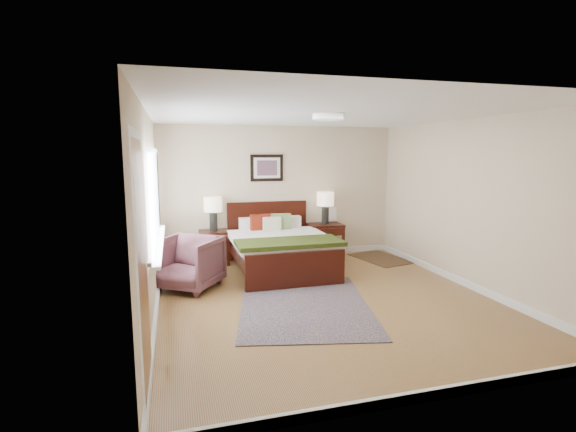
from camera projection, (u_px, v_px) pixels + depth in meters
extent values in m
plane|color=olive|center=(325.00, 299.00, 5.76)|extent=(5.00, 5.00, 0.00)
cube|color=#C4B08E|center=(280.00, 192.00, 7.95)|extent=(4.50, 0.04, 2.50)
cube|color=#C4B08E|center=(442.00, 251.00, 3.19)|extent=(4.50, 0.04, 2.50)
cube|color=#C4B08E|center=(150.00, 216.00, 4.98)|extent=(0.04, 5.00, 2.50)
cube|color=#C4B08E|center=(469.00, 204.00, 6.16)|extent=(0.04, 5.00, 2.50)
cube|color=white|center=(328.00, 113.00, 5.38)|extent=(4.50, 5.00, 0.02)
cube|color=silver|center=(154.00, 197.00, 5.63)|extent=(0.02, 2.72, 1.32)
cube|color=silver|center=(155.00, 197.00, 5.63)|extent=(0.01, 2.60, 1.20)
cube|color=silver|center=(160.00, 243.00, 5.73)|extent=(0.10, 2.72, 0.04)
cube|color=silver|center=(142.00, 267.00, 3.34)|extent=(0.01, 1.00, 2.18)
cube|color=brown|center=(143.00, 271.00, 3.35)|extent=(0.01, 0.90, 2.10)
cylinder|color=#999999|center=(149.00, 265.00, 3.72)|extent=(0.04, 0.04, 0.04)
cylinder|color=white|center=(328.00, 117.00, 5.39)|extent=(0.40, 0.40, 0.07)
cylinder|color=beige|center=(328.00, 114.00, 5.38)|extent=(0.44, 0.44, 0.01)
cube|color=#340F07|center=(267.00, 229.00, 7.95)|extent=(1.53, 0.06, 1.07)
cube|color=#340F07|center=(296.00, 270.00, 6.15)|extent=(1.53, 0.06, 0.53)
cube|color=#340F07|center=(237.00, 256.00, 6.88)|extent=(0.06, 1.90, 0.17)
cube|color=#340F07|center=(320.00, 251.00, 7.26)|extent=(0.06, 1.90, 0.17)
cube|color=silver|center=(280.00, 246.00, 7.05)|extent=(1.43, 1.88, 0.21)
cube|color=silver|center=(281.00, 239.00, 6.93)|extent=(1.61, 1.65, 0.10)
cube|color=#333710|center=(289.00, 243.00, 6.45)|extent=(1.65, 0.70, 0.07)
cube|color=silver|center=(252.00, 224.00, 7.61)|extent=(0.48, 0.18, 0.25)
cube|color=silver|center=(288.00, 223.00, 7.78)|extent=(0.48, 0.18, 0.25)
cube|color=#60170B|center=(260.00, 223.00, 7.52)|extent=(0.37, 0.17, 0.31)
cube|color=#69814A|center=(281.00, 222.00, 7.62)|extent=(0.37, 0.16, 0.31)
cube|color=beige|center=(272.00, 224.00, 7.50)|extent=(0.33, 0.13, 0.27)
cube|color=black|center=(267.00, 168.00, 7.79)|extent=(0.62, 0.03, 0.50)
cube|color=silver|center=(267.00, 168.00, 7.77)|extent=(0.50, 0.01, 0.38)
cube|color=#A52D23|center=(267.00, 168.00, 7.76)|extent=(0.38, 0.01, 0.28)
cube|color=#340F07|center=(214.00, 232.00, 7.49)|extent=(0.51, 0.46, 0.05)
cube|color=#340F07|center=(202.00, 252.00, 7.29)|extent=(0.05, 0.05, 0.56)
cube|color=#340F07|center=(228.00, 250.00, 7.40)|extent=(0.05, 0.05, 0.56)
cube|color=#340F07|center=(201.00, 247.00, 7.67)|extent=(0.05, 0.05, 0.56)
cube|color=#340F07|center=(225.00, 246.00, 7.79)|extent=(0.05, 0.05, 0.56)
cube|color=#340F07|center=(215.00, 240.00, 7.30)|extent=(0.45, 0.03, 0.14)
cube|color=#340F07|center=(325.00, 225.00, 8.05)|extent=(0.65, 0.49, 0.05)
cube|color=#340F07|center=(314.00, 244.00, 7.81)|extent=(0.05, 0.05, 0.60)
cube|color=#340F07|center=(343.00, 243.00, 7.97)|extent=(0.05, 0.05, 0.60)
cube|color=#340F07|center=(307.00, 240.00, 8.22)|extent=(0.05, 0.05, 0.60)
cube|color=#340F07|center=(335.00, 238.00, 8.37)|extent=(0.05, 0.05, 0.60)
cube|color=#340F07|center=(329.00, 232.00, 7.84)|extent=(0.59, 0.03, 0.14)
cube|color=#340F07|center=(325.00, 249.00, 8.12)|extent=(0.59, 0.43, 0.03)
cube|color=black|center=(325.00, 248.00, 8.11)|extent=(0.24, 0.30, 0.03)
cube|color=black|center=(325.00, 246.00, 8.11)|extent=(0.24, 0.30, 0.03)
cube|color=black|center=(325.00, 244.00, 8.10)|extent=(0.24, 0.30, 0.03)
cube|color=black|center=(325.00, 242.00, 8.10)|extent=(0.24, 0.30, 0.03)
cube|color=black|center=(325.00, 241.00, 8.09)|extent=(0.24, 0.30, 0.03)
cylinder|color=black|center=(213.00, 222.00, 7.46)|extent=(0.14, 0.14, 0.32)
cylinder|color=black|center=(213.00, 212.00, 7.44)|extent=(0.02, 0.02, 0.06)
cylinder|color=beige|center=(213.00, 204.00, 7.42)|extent=(0.32, 0.32, 0.26)
cylinder|color=black|center=(325.00, 215.00, 8.02)|extent=(0.14, 0.14, 0.32)
cylinder|color=black|center=(325.00, 206.00, 7.99)|extent=(0.02, 0.02, 0.06)
cylinder|color=beige|center=(325.00, 199.00, 7.97)|extent=(0.32, 0.32, 0.26)
imported|color=brown|center=(188.00, 263.00, 6.14)|extent=(1.16, 1.17, 0.78)
cube|color=#0C0F3F|center=(304.00, 304.00, 5.52)|extent=(2.12, 2.64, 0.01)
cube|color=black|center=(381.00, 258.00, 7.94)|extent=(0.98, 1.26, 0.01)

